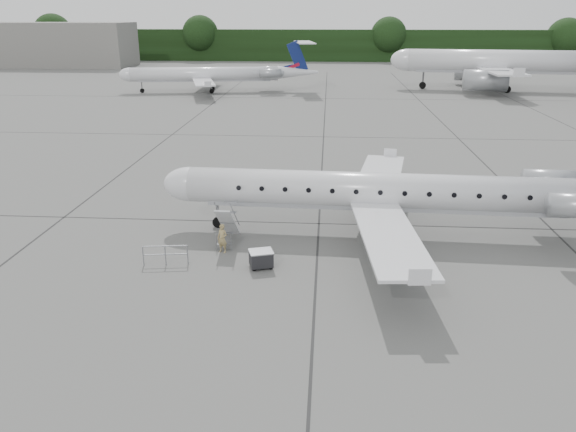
# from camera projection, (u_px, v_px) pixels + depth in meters

# --- Properties ---
(ground) EXTENTS (320.00, 320.00, 0.00)m
(ground) POSITION_uv_depth(u_px,v_px,m) (384.00, 274.00, 27.20)
(ground) COLOR #5A5A57
(ground) RESTS_ON ground
(treeline) EXTENTS (260.00, 4.00, 8.00)m
(treeline) POSITION_uv_depth(u_px,v_px,m) (340.00, 46.00, 147.80)
(treeline) COLOR black
(treeline) RESTS_ON ground
(terminal_building) EXTENTS (40.00, 14.00, 10.00)m
(terminal_building) POSITION_uv_depth(u_px,v_px,m) (47.00, 45.00, 133.35)
(terminal_building) COLOR slate
(terminal_building) RESTS_ON ground
(main_regional_jet) EXTENTS (28.95, 21.44, 7.20)m
(main_regional_jet) POSITION_uv_depth(u_px,v_px,m) (383.00, 173.00, 30.94)
(main_regional_jet) COLOR silver
(main_regional_jet) RESTS_ON ground
(airstair) EXTENTS (0.95, 2.41, 2.26)m
(airstair) POSITION_uv_depth(u_px,v_px,m) (228.00, 223.00, 30.59)
(airstair) COLOR silver
(airstair) RESTS_ON ground
(passenger) EXTENTS (0.67, 0.56, 1.56)m
(passenger) POSITION_uv_depth(u_px,v_px,m) (222.00, 238.00, 29.46)
(passenger) COLOR #998553
(passenger) RESTS_ON ground
(safety_railing) EXTENTS (2.19, 0.39, 1.00)m
(safety_railing) POSITION_uv_depth(u_px,v_px,m) (165.00, 255.00, 28.09)
(safety_railing) COLOR gray
(safety_railing) RESTS_ON ground
(baggage_cart) EXTENTS (1.31, 1.18, 0.95)m
(baggage_cart) POSITION_uv_depth(u_px,v_px,m) (261.00, 259.00, 27.76)
(baggage_cart) COLOR black
(baggage_cart) RESTS_ON ground
(bg_narrowbody) EXTENTS (38.59, 29.79, 12.86)m
(bg_narrowbody) POSITION_uv_depth(u_px,v_px,m) (497.00, 50.00, 90.29)
(bg_narrowbody) COLOR silver
(bg_narrowbody) RESTS_ON ground
(bg_regional_left) EXTENTS (32.80, 25.79, 7.84)m
(bg_regional_left) POSITION_uv_depth(u_px,v_px,m) (204.00, 67.00, 89.04)
(bg_regional_left) COLOR silver
(bg_regional_left) RESTS_ON ground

